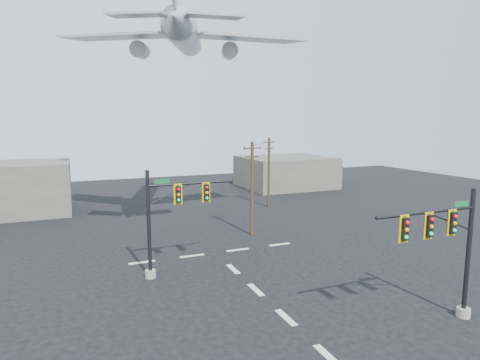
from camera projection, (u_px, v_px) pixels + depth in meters
name	position (u px, v px, depth m)	size (l,w,h in m)	color
ground	(286.00, 318.00, 22.22)	(120.00, 120.00, 0.00)	black
lane_markings	(248.00, 282.00, 27.10)	(14.00, 21.20, 0.01)	beige
signal_mast_near	(448.00, 250.00, 21.06)	(6.84, 0.80, 7.27)	gray
signal_mast_far	(168.00, 220.00, 27.80)	(6.50, 0.83, 7.55)	gray
utility_pole_a	(252.00, 187.00, 37.69)	(1.79, 0.30, 8.93)	#452D1D
utility_pole_b	(269.00, 171.00, 50.49)	(1.76, 0.55, 8.82)	#452D1D
power_lines	(262.00, 145.00, 43.57)	(8.86, 11.00, 0.03)	black
airliner	(185.00, 37.00, 38.66)	(22.74, 24.62, 6.54)	#AAAFB6
building_right	(285.00, 172.00, 66.77)	(14.00, 12.00, 5.00)	#646158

